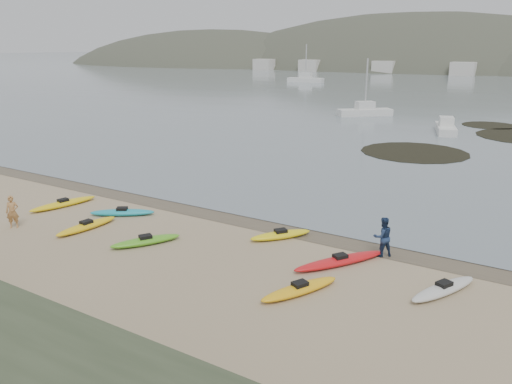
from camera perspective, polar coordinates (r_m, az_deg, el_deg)
The scene contains 7 objects.
ground at distance 26.27m, azimuth 0.00°, elevation -3.14°, with size 600.00×600.00×0.00m, color tan.
wet_sand at distance 26.03m, azimuth -0.35°, elevation -3.32°, with size 60.00×60.00×0.00m, color brown.
kayaks at distance 23.18m, azimuth -5.58°, elevation -5.50°, with size 22.42×7.56×0.34m.
person_west at distance 27.65m, azimuth -26.08°, elevation -2.05°, with size 0.61×0.40×1.66m, color #B47E48.
person_east at distance 22.20m, azimuth 14.29°, elevation -4.98°, with size 0.86×0.67×1.77m, color navy.
kelp_mats at distance 53.39m, azimuth 24.59°, elevation 5.47°, with size 17.30×27.10×0.04m.
moored_boats at distance 102.86m, azimuth 26.39°, elevation 10.13°, with size 96.88×90.82×1.25m.
Camera 1 is at (12.95, -21.10, 8.78)m, focal length 35.00 mm.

